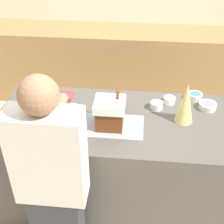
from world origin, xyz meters
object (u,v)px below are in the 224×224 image
Objects in this scene: candy_bowl_behind_tray at (195,96)px; cookbook at (60,95)px; decorative_tree at (186,103)px; candy_bowl_near_tray_right at (28,90)px; baking_tray at (110,126)px; candy_bowl_near_tray_left at (157,105)px; person at (53,188)px; candy_bowl_beside_tree at (73,109)px; gingerbread_house at (110,113)px; candy_bowl_far_left at (169,100)px; candy_bowl_front_corner at (208,106)px.

candy_bowl_behind_tray is 0.55× the size of cookbook.
candy_bowl_behind_tray is at bearing 3.28° from cookbook.
cookbook is at bearing 166.44° from decorative_tree.
candy_bowl_near_tray_right is 1.09× the size of candy_bowl_behind_tray.
baking_tray is 1.59× the size of decorative_tree.
candy_bowl_near_tray_left is 0.78m from cookbook.
decorative_tree is 0.19× the size of person.
candy_bowl_near_tray_left is (0.33, 0.26, 0.03)m from baking_tray.
candy_bowl_beside_tree is 0.25m from cookbook.
gingerbread_house reaches higher than candy_bowl_near_tray_left.
candy_bowl_near_tray_left is at bearing 51.27° from person.
candy_bowl_near_tray_right is 1.36m from candy_bowl_behind_tray.
candy_bowl_behind_tray is 1.31m from person.
candy_bowl_beside_tree is at bearing 178.11° from decorative_tree.
candy_bowl_far_left is (-0.09, 0.22, -0.12)m from decorative_tree.
gingerbread_house is 0.90× the size of decorative_tree.
candy_bowl_beside_tree is (-0.73, -0.20, -0.00)m from candy_bowl_far_left.
candy_bowl_near_tray_left reaches higher than candy_bowl_near_tray_right.
candy_bowl_front_corner is (1.44, -0.10, 0.00)m from candy_bowl_near_tray_right.
candy_bowl_front_corner reaches higher than cookbook.
cookbook is (0.28, -0.04, -0.01)m from candy_bowl_near_tray_right.
candy_bowl_beside_tree is at bearing -30.07° from candy_bowl_near_tray_right.
decorative_tree reaches higher than candy_bowl_beside_tree.
baking_tray is 3.91× the size of candy_bowl_near_tray_right.
gingerbread_house is 2.79× the size of candy_bowl_near_tray_left.
candy_bowl_far_left is 0.29m from candy_bowl_front_corner.
decorative_tree reaches higher than candy_bowl_front_corner.
candy_bowl_beside_tree is at bearing -163.97° from candy_bowl_behind_tray.
cookbook is (-0.44, 0.35, 0.01)m from baking_tray.
gingerbread_house is 2.97× the size of candy_bowl_beside_tree.
candy_bowl_behind_tray is at bearing 18.95° from candy_bowl_far_left.
candy_bowl_front_corner is at bearing -9.34° from candy_bowl_far_left.
candy_bowl_far_left reaches higher than baking_tray.
candy_bowl_front_corner is (0.29, -0.05, -0.00)m from candy_bowl_far_left.
candy_bowl_front_corner is 1.16m from cookbook.
candy_bowl_front_corner is (0.72, 0.30, 0.02)m from baking_tray.
baking_tray is 5.23× the size of candy_bowl_far_left.
gingerbread_house is 0.34m from candy_bowl_beside_tree.
candy_bowl_near_tray_right is at bearing 151.33° from baking_tray.
candy_bowl_behind_tray is 1.16× the size of candy_bowl_near_tray_left.
gingerbread_house reaches higher than candy_bowl_near_tray_right.
decorative_tree is at bearing -35.95° from candy_bowl_near_tray_left.
person is at bearing -119.36° from baking_tray.
candy_bowl_far_left is 1.16m from candy_bowl_near_tray_right.
candy_bowl_near_tray_right reaches higher than cookbook.
gingerbread_house is 1.33× the size of cookbook.
candy_bowl_far_left is at bearing 111.81° from decorative_tree.
candy_bowl_beside_tree is (-0.30, 0.15, -0.09)m from gingerbread_house.
decorative_tree is at bearing -138.24° from candy_bowl_front_corner.
decorative_tree is 0.26m from candy_bowl_near_tray_left.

